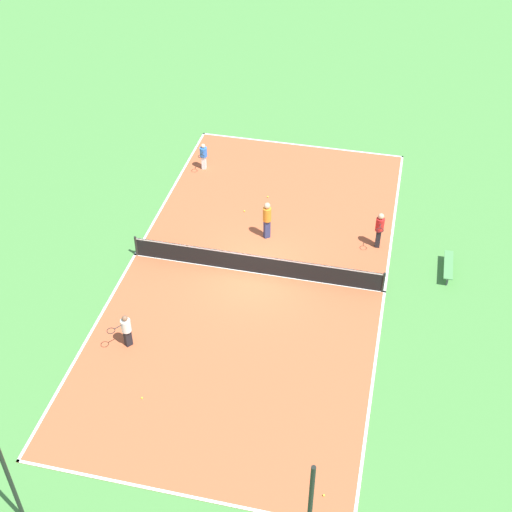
# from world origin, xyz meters

# --- Properties ---
(ground_plane) EXTENTS (80.00, 80.00, 0.00)m
(ground_plane) POSITION_xyz_m (0.00, 0.00, 0.00)
(ground_plane) COLOR #47843D
(court_surface) EXTENTS (10.61, 21.02, 0.02)m
(court_surface) POSITION_xyz_m (0.00, 0.00, 0.01)
(court_surface) COLOR #B75633
(court_surface) RESTS_ON ground_plane
(tennis_net) EXTENTS (10.41, 0.10, 0.96)m
(tennis_net) POSITION_xyz_m (0.00, 0.00, 0.51)
(tennis_net) COLOR black
(tennis_net) RESTS_ON court_surface
(bench) EXTENTS (0.36, 1.84, 0.45)m
(bench) POSITION_xyz_m (-7.65, -1.76, 0.39)
(bench) COLOR #4C8C4C
(bench) RESTS_ON ground_plane
(player_near_blue) EXTENTS (0.44, 0.96, 1.38)m
(player_near_blue) POSITION_xyz_m (4.28, -7.16, 0.80)
(player_near_blue) COLOR white
(player_near_blue) RESTS_ON court_surface
(player_center_orange) EXTENTS (0.50, 0.50, 1.80)m
(player_center_orange) POSITION_xyz_m (0.07, -2.43, 1.06)
(player_center_orange) COLOR navy
(player_center_orange) RESTS_ON court_surface
(player_far_white) EXTENTS (0.83, 0.94, 1.44)m
(player_far_white) POSITION_xyz_m (3.65, 4.99, 0.84)
(player_far_white) COLOR black
(player_far_white) RESTS_ON court_surface
(player_coach_red) EXTENTS (0.39, 0.95, 1.71)m
(player_coach_red) POSITION_xyz_m (-4.68, -2.85, 1.01)
(player_coach_red) COLOR black
(player_coach_red) RESTS_ON court_surface
(tennis_ball_far_baseline) EXTENTS (0.07, 0.07, 0.07)m
(tennis_ball_far_baseline) POSITION_xyz_m (1.46, -4.04, 0.06)
(tennis_ball_far_baseline) COLOR #CCE033
(tennis_ball_far_baseline) RESTS_ON court_surface
(tennis_ball_near_net) EXTENTS (0.07, 0.07, 0.07)m
(tennis_ball_near_net) POSITION_xyz_m (2.31, 7.26, 0.06)
(tennis_ball_near_net) COLOR #CCE033
(tennis_ball_near_net) RESTS_ON court_surface
(tennis_ball_midcourt) EXTENTS (0.07, 0.07, 0.07)m
(tennis_ball_midcourt) POSITION_xyz_m (-4.27, 9.54, 0.06)
(tennis_ball_midcourt) COLOR #CCE033
(tennis_ball_midcourt) RESTS_ON court_surface
(tennis_ball_right_alley) EXTENTS (0.07, 0.07, 0.07)m
(tennis_ball_right_alley) POSITION_xyz_m (0.67, -5.39, 0.06)
(tennis_ball_right_alley) COLOR #CCE033
(tennis_ball_right_alley) RESTS_ON court_surface
(fence_post_back_right) EXTENTS (0.12, 0.12, 5.33)m
(fence_post_back_right) POSITION_xyz_m (4.12, 12.23, 2.66)
(fence_post_back_right) COLOR black
(fence_post_back_right) RESTS_ON ground_plane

